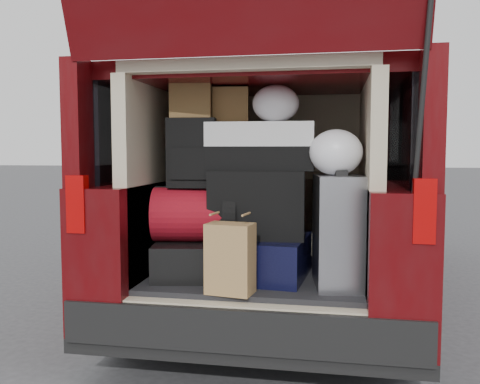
% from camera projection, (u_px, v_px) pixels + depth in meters
% --- Properties ---
extents(ground, '(80.00, 80.00, 0.00)m').
position_uv_depth(ground, '(250.00, 379.00, 2.89)').
color(ground, '#3A3A3D').
rests_on(ground, ground).
extents(minivan, '(1.90, 5.35, 2.77)m').
position_uv_depth(minivan, '(283.00, 193.00, 4.64)').
color(minivan, black).
rests_on(minivan, ground).
extents(load_floor, '(1.24, 1.05, 0.55)m').
position_uv_depth(load_floor, '(258.00, 316.00, 3.14)').
color(load_floor, black).
rests_on(load_floor, ground).
extents(black_hardshell, '(0.46, 0.58, 0.21)m').
position_uv_depth(black_hardshell, '(189.00, 258.00, 3.05)').
color(black_hardshell, black).
rests_on(black_hardshell, load_floor).
extents(navy_hardshell, '(0.50, 0.59, 0.24)m').
position_uv_depth(navy_hardshell, '(267.00, 257.00, 2.99)').
color(navy_hardshell, black).
rests_on(navy_hardshell, load_floor).
extents(silver_roller, '(0.30, 0.44, 0.61)m').
position_uv_depth(silver_roller, '(339.00, 231.00, 2.79)').
color(silver_roller, silver).
rests_on(silver_roller, load_floor).
extents(kraft_bag, '(0.26, 0.19, 0.37)m').
position_uv_depth(kraft_bag, '(230.00, 258.00, 2.65)').
color(kraft_bag, '#A67F4B').
rests_on(kraft_bag, load_floor).
extents(red_duffel, '(0.54, 0.39, 0.32)m').
position_uv_depth(red_duffel, '(196.00, 214.00, 3.01)').
color(red_duffel, maroon).
rests_on(red_duffel, black_hardshell).
extents(black_soft_case, '(0.56, 0.35, 0.39)m').
position_uv_depth(black_soft_case, '(258.00, 204.00, 2.98)').
color(black_soft_case, black).
rests_on(black_soft_case, navy_hardshell).
extents(backpack, '(0.30, 0.20, 0.40)m').
position_uv_depth(backpack, '(193.00, 153.00, 2.98)').
color(backpack, black).
rests_on(backpack, red_duffel).
extents(twotone_duffel, '(0.63, 0.33, 0.28)m').
position_uv_depth(twotone_duffel, '(261.00, 147.00, 2.98)').
color(twotone_duffel, silver).
rests_on(twotone_duffel, black_soft_case).
extents(grocery_sack_lower, '(0.26, 0.23, 0.22)m').
position_uv_depth(grocery_sack_lower, '(192.00, 100.00, 2.98)').
color(grocery_sack_lower, brown).
rests_on(grocery_sack_lower, backpack).
extents(grocery_sack_upper, '(0.23, 0.20, 0.21)m').
position_uv_depth(grocery_sack_upper, '(231.00, 106.00, 3.03)').
color(grocery_sack_upper, brown).
rests_on(grocery_sack_upper, twotone_duffel).
extents(plastic_bag_center, '(0.29, 0.27, 0.22)m').
position_uv_depth(plastic_bag_center, '(276.00, 104.00, 2.94)').
color(plastic_bag_center, white).
rests_on(plastic_bag_center, twotone_duffel).
extents(plastic_bag_right, '(0.32, 0.31, 0.25)m').
position_uv_depth(plastic_bag_right, '(336.00, 152.00, 2.77)').
color(plastic_bag_right, white).
rests_on(plastic_bag_right, silver_roller).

